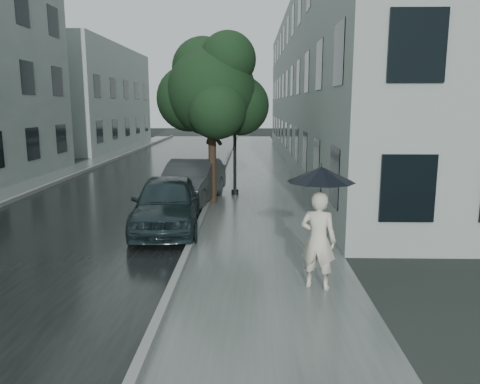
{
  "coord_description": "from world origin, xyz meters",
  "views": [
    {
      "loc": [
        -0.14,
        -8.63,
        3.4
      ],
      "look_at": [
        -0.39,
        2.57,
        1.3
      ],
      "focal_mm": 35.0,
      "sensor_mm": 36.0,
      "label": 1
    }
  ],
  "objects_px": {
    "street_tree": "(212,90)",
    "lamp_post": "(231,121)",
    "car_far": "(192,181)",
    "pedestrian": "(318,240)",
    "car_near": "(167,203)"
  },
  "relations": [
    {
      "from": "car_near",
      "to": "pedestrian",
      "type": "bearing_deg",
      "value": -54.3
    },
    {
      "from": "street_tree",
      "to": "car_near",
      "type": "relative_size",
      "value": 1.33
    },
    {
      "from": "street_tree",
      "to": "pedestrian",
      "type": "bearing_deg",
      "value": -71.73
    },
    {
      "from": "street_tree",
      "to": "car_near",
      "type": "distance_m",
      "value": 4.91
    },
    {
      "from": "street_tree",
      "to": "lamp_post",
      "type": "xyz_separation_m",
      "value": [
        0.57,
        1.42,
        -1.09
      ]
    },
    {
      "from": "lamp_post",
      "to": "car_near",
      "type": "bearing_deg",
      "value": -124.07
    },
    {
      "from": "pedestrian",
      "to": "lamp_post",
      "type": "xyz_separation_m",
      "value": [
        -2.0,
        9.21,
        1.85
      ]
    },
    {
      "from": "pedestrian",
      "to": "car_near",
      "type": "height_order",
      "value": "pedestrian"
    },
    {
      "from": "car_near",
      "to": "car_far",
      "type": "height_order",
      "value": "car_far"
    },
    {
      "from": "street_tree",
      "to": "car_far",
      "type": "relative_size",
      "value": 1.27
    },
    {
      "from": "street_tree",
      "to": "car_near",
      "type": "xyz_separation_m",
      "value": [
        -0.98,
        -3.65,
        -3.13
      ]
    },
    {
      "from": "car_near",
      "to": "car_far",
      "type": "distance_m",
      "value": 3.65
    },
    {
      "from": "lamp_post",
      "to": "car_far",
      "type": "relative_size",
      "value": 1.07
    },
    {
      "from": "lamp_post",
      "to": "car_far",
      "type": "height_order",
      "value": "lamp_post"
    },
    {
      "from": "pedestrian",
      "to": "car_near",
      "type": "relative_size",
      "value": 0.42
    }
  ]
}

